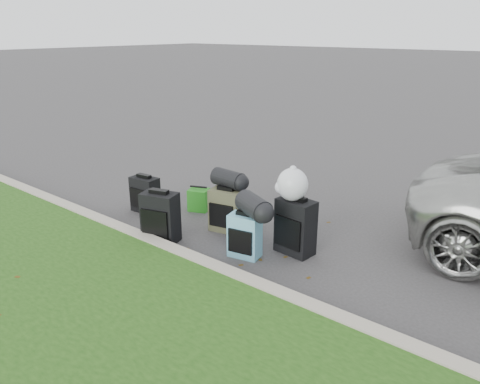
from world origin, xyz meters
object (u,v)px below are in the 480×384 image
Objects in this scene: suitcase_teal at (245,236)px; tote_navy at (241,229)px; suitcase_large_black_left at (160,217)px; suitcase_small_black at (145,194)px; suitcase_large_black_right at (295,227)px; tote_green at (199,200)px; suitcase_olive at (226,210)px.

suitcase_teal is 0.50m from tote_navy.
suitcase_small_black is at bearing 132.99° from suitcase_large_black_left.
suitcase_large_black_left is 2.16× the size of tote_navy.
suitcase_large_black_right is 1.97m from tote_green.
tote_navy is (0.80, 0.69, -0.18)m from suitcase_large_black_left.
tote_green is 1.10× the size of tote_navy.
suitcase_teal reaches higher than tote_green.
suitcase_teal reaches higher than tote_navy.
suitcase_large_black_left reaches higher than tote_green.
suitcase_large_black_right is (1.11, 0.02, 0.05)m from suitcase_olive.
suitcase_olive is at bearing 140.16° from tote_navy.
tote_navy is (1.78, 0.13, -0.12)m from suitcase_small_black.
suitcase_olive is at bearing 134.64° from suitcase_teal.
suitcase_large_black_left reaches higher than suitcase_olive.
suitcase_small_black is 0.99× the size of suitcase_teal.
tote_green is (-1.94, 0.29, -0.18)m from suitcase_large_black_right.
suitcase_large_black_left is at bearing -35.23° from suitcase_small_black.
tote_green is at bearing 141.17° from suitcase_teal.
suitcase_teal is 0.64m from suitcase_large_black_right.
tote_navy is (-0.33, 0.35, -0.12)m from suitcase_teal.
suitcase_small_black is 1.13m from suitcase_large_black_left.
suitcase_olive is (1.42, 0.23, 0.03)m from suitcase_small_black.
suitcase_large_black_right reaches higher than suitcase_olive.
suitcase_large_black_left reaches higher than suitcase_teal.
suitcase_olive is at bearing -173.70° from suitcase_large_black_right.
suitcase_large_black_right reaches higher than tote_navy.
tote_green is at bearing 137.09° from tote_navy.
suitcase_olive reaches higher than tote_green.
tote_navy is at bearing 121.58° from suitcase_teal.
suitcase_small_black is 0.81× the size of suitcase_large_black_left.
suitcase_olive is 1.93× the size of tote_navy.
suitcase_large_black_left is 1.76m from suitcase_large_black_right.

